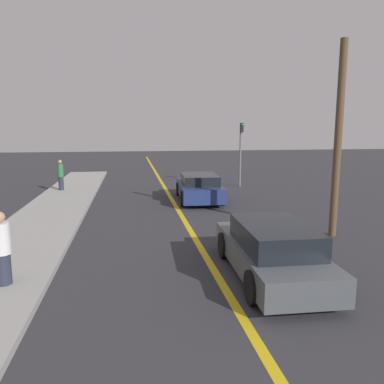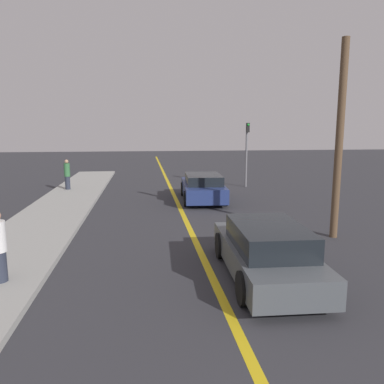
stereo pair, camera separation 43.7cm
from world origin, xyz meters
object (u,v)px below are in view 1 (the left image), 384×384
car_ahead_center (199,187)px  pedestrian_near_curb (2,249)px  pedestrian_mid_group (61,175)px  utility_pole (338,141)px  car_near_right_lane (271,251)px  traffic_light (241,148)px

car_ahead_center → pedestrian_near_curb: (-6.08, -9.59, 0.31)m
pedestrian_mid_group → utility_pole: size_ratio=0.27×
car_near_right_lane → traffic_light: size_ratio=1.18×
traffic_light → pedestrian_mid_group: bearing=-176.9°
pedestrian_mid_group → traffic_light: size_ratio=0.43×
utility_pole → car_ahead_center: bearing=115.7°
car_ahead_center → pedestrian_near_curb: 11.36m
car_near_right_lane → utility_pole: utility_pole is taller
traffic_light → car_ahead_center: bearing=-129.4°
traffic_light → pedestrian_near_curb: bearing=-124.6°
car_near_right_lane → pedestrian_mid_group: bearing=120.2°
traffic_light → utility_pole: utility_pole is taller
pedestrian_mid_group → traffic_light: (10.40, 0.56, 1.38)m
traffic_light → utility_pole: 10.81m
car_ahead_center → traffic_light: (3.29, 4.00, 1.72)m
utility_pole → pedestrian_near_curb: bearing=-163.2°
car_ahead_center → pedestrian_near_curb: bearing=-119.2°
car_ahead_center → traffic_light: traffic_light is taller
traffic_light → utility_pole: size_ratio=0.62×
car_ahead_center → traffic_light: size_ratio=1.20×
traffic_light → utility_pole: (-0.03, -10.79, 0.74)m
car_near_right_lane → car_ahead_center: bearing=91.8°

